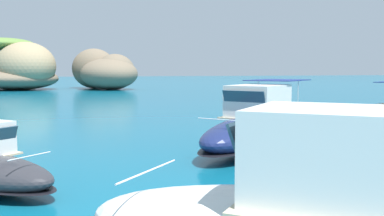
{
  "coord_description": "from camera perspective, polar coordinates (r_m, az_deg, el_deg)",
  "views": [
    {
      "loc": [
        -7.55,
        -8.55,
        3.78
      ],
      "look_at": [
        -0.82,
        16.77,
        1.47
      ],
      "focal_mm": 42.51,
      "sensor_mm": 36.0,
      "label": 1
    }
  ],
  "objects": [
    {
      "name": "islet_small",
      "position": [
        83.32,
        -10.97,
        4.48
      ],
      "size": [
        14.39,
        18.28,
        7.4
      ],
      "color": "#756651",
      "rests_on": "ground"
    },
    {
      "name": "islet_large",
      "position": [
        86.16,
        -21.86,
        4.52
      ],
      "size": [
        21.69,
        20.62,
        9.12
      ],
      "color": "#9E8966",
      "rests_on": "ground"
    },
    {
      "name": "motorboat_navy",
      "position": [
        21.39,
        8.76,
        -2.44
      ],
      "size": [
        9.67,
        9.13,
        3.21
      ],
      "color": "navy",
      "rests_on": "ground"
    }
  ]
}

